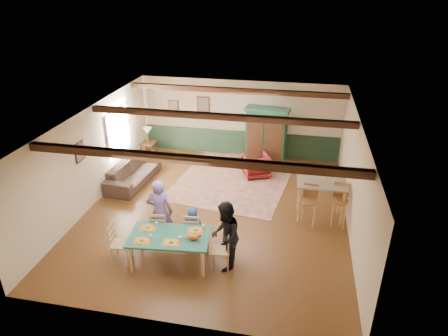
% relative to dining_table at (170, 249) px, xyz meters
% --- Properties ---
extents(floor, '(8.00, 8.00, 0.00)m').
position_rel_dining_table_xyz_m(floor, '(0.53, 2.33, -0.37)').
color(floor, '#4F2D16').
rests_on(floor, ground).
extents(wall_back, '(7.00, 0.02, 2.70)m').
position_rel_dining_table_xyz_m(wall_back, '(0.53, 6.33, 0.98)').
color(wall_back, beige).
rests_on(wall_back, floor).
extents(wall_left, '(0.02, 8.00, 2.70)m').
position_rel_dining_table_xyz_m(wall_left, '(-2.97, 2.33, 0.98)').
color(wall_left, beige).
rests_on(wall_left, floor).
extents(wall_right, '(0.02, 8.00, 2.70)m').
position_rel_dining_table_xyz_m(wall_right, '(4.03, 2.33, 0.98)').
color(wall_right, beige).
rests_on(wall_right, floor).
extents(ceiling, '(7.00, 8.00, 0.02)m').
position_rel_dining_table_xyz_m(ceiling, '(0.53, 2.33, 2.33)').
color(ceiling, silver).
rests_on(ceiling, wall_back).
extents(wainscot_back, '(6.95, 0.03, 0.90)m').
position_rel_dining_table_xyz_m(wainscot_back, '(0.53, 6.31, 0.08)').
color(wainscot_back, '#1E3825').
rests_on(wainscot_back, floor).
extents(ceiling_beam_front, '(6.95, 0.16, 0.16)m').
position_rel_dining_table_xyz_m(ceiling_beam_front, '(0.53, 0.03, 2.24)').
color(ceiling_beam_front, black).
rests_on(ceiling_beam_front, ceiling).
extents(ceiling_beam_mid, '(6.95, 0.16, 0.16)m').
position_rel_dining_table_xyz_m(ceiling_beam_mid, '(0.53, 2.73, 2.24)').
color(ceiling_beam_mid, black).
rests_on(ceiling_beam_mid, ceiling).
extents(ceiling_beam_back, '(6.95, 0.16, 0.16)m').
position_rel_dining_table_xyz_m(ceiling_beam_back, '(0.53, 5.33, 2.24)').
color(ceiling_beam_back, black).
rests_on(ceiling_beam_back, ceiling).
extents(window_left, '(0.06, 1.60, 1.30)m').
position_rel_dining_table_xyz_m(window_left, '(-2.94, 4.03, 1.18)').
color(window_left, white).
rests_on(window_left, wall_left).
extents(picture_left_wall, '(0.04, 0.42, 0.52)m').
position_rel_dining_table_xyz_m(picture_left_wall, '(-2.94, 1.73, 1.38)').
color(picture_left_wall, gray).
rests_on(picture_left_wall, wall_left).
extents(picture_back_a, '(0.45, 0.04, 0.55)m').
position_rel_dining_table_xyz_m(picture_back_a, '(-0.77, 6.30, 1.43)').
color(picture_back_a, gray).
rests_on(picture_back_a, wall_back).
extents(picture_back_b, '(0.38, 0.04, 0.48)m').
position_rel_dining_table_xyz_m(picture_back_b, '(-1.87, 6.30, 1.28)').
color(picture_back_b, gray).
rests_on(picture_back_b, wall_back).
extents(dining_table, '(1.85, 1.15, 0.73)m').
position_rel_dining_table_xyz_m(dining_table, '(0.00, 0.00, 0.00)').
color(dining_table, '#1C5948').
rests_on(dining_table, floor).
extents(dining_chair_far_left, '(0.45, 0.47, 0.93)m').
position_rel_dining_table_xyz_m(dining_chair_far_left, '(-0.46, 0.66, 0.10)').
color(dining_chair_far_left, tan).
rests_on(dining_chair_far_left, floor).
extents(dining_chair_far_right, '(0.45, 0.47, 0.93)m').
position_rel_dining_table_xyz_m(dining_chair_far_right, '(0.32, 0.74, 0.10)').
color(dining_chair_far_right, tan).
rests_on(dining_chair_far_right, floor).
extents(dining_chair_end_left, '(0.47, 0.45, 0.93)m').
position_rel_dining_table_xyz_m(dining_chair_end_left, '(-1.12, -0.12, 0.10)').
color(dining_chair_end_left, tan).
rests_on(dining_chair_end_left, floor).
extents(dining_chair_end_right, '(0.47, 0.45, 0.93)m').
position_rel_dining_table_xyz_m(dining_chair_end_right, '(1.12, 0.12, 0.10)').
color(dining_chair_end_right, tan).
rests_on(dining_chair_end_right, floor).
extents(person_man, '(0.65, 0.47, 1.69)m').
position_rel_dining_table_xyz_m(person_man, '(-0.47, 0.74, 0.48)').
color(person_man, '#705B9C').
rests_on(person_man, floor).
extents(person_woman, '(0.69, 0.84, 1.62)m').
position_rel_dining_table_xyz_m(person_woman, '(1.22, 0.13, 0.44)').
color(person_woman, black).
rests_on(person_woman, floor).
extents(person_child, '(0.51, 0.36, 0.98)m').
position_rel_dining_table_xyz_m(person_child, '(0.31, 0.82, 0.12)').
color(person_child, navy).
rests_on(person_child, floor).
extents(cat, '(0.36, 0.17, 0.18)m').
position_rel_dining_table_xyz_m(cat, '(0.55, -0.04, 0.46)').
color(cat, orange).
rests_on(cat, dining_table).
extents(place_setting_near_left, '(0.42, 0.33, 0.11)m').
position_rel_dining_table_xyz_m(place_setting_near_left, '(-0.51, -0.30, 0.42)').
color(place_setting_near_left, gold).
rests_on(place_setting_near_left, dining_table).
extents(place_setting_near_center, '(0.42, 0.33, 0.11)m').
position_rel_dining_table_xyz_m(place_setting_near_center, '(0.12, -0.23, 0.42)').
color(place_setting_near_center, gold).
rests_on(place_setting_near_center, dining_table).
extents(place_setting_far_left, '(0.42, 0.33, 0.11)m').
position_rel_dining_table_xyz_m(place_setting_far_left, '(-0.56, 0.19, 0.42)').
color(place_setting_far_left, gold).
rests_on(place_setting_far_left, dining_table).
extents(place_setting_far_right, '(0.42, 0.33, 0.11)m').
position_rel_dining_table_xyz_m(place_setting_far_right, '(0.51, 0.30, 0.42)').
color(place_setting_far_right, gold).
rests_on(place_setting_far_right, dining_table).
extents(area_rug, '(3.84, 4.37, 0.01)m').
position_rel_dining_table_xyz_m(area_rug, '(0.68, 4.30, -0.36)').
color(area_rug, beige).
rests_on(area_rug, floor).
extents(armoire, '(1.49, 0.76, 2.02)m').
position_rel_dining_table_xyz_m(armoire, '(1.55, 5.60, 0.64)').
color(armoire, '#163926').
rests_on(armoire, floor).
extents(armchair, '(1.03, 1.04, 0.73)m').
position_rel_dining_table_xyz_m(armchair, '(1.34, 4.73, -0.00)').
color(armchair, '#511015').
rests_on(armchair, floor).
extents(sofa, '(1.07, 2.35, 0.67)m').
position_rel_dining_table_xyz_m(sofa, '(-2.36, 3.54, -0.03)').
color(sofa, '#352821').
rests_on(sofa, floor).
extents(end_table, '(0.50, 0.50, 0.59)m').
position_rel_dining_table_xyz_m(end_table, '(-2.56, 5.40, -0.07)').
color(end_table, black).
rests_on(end_table, floor).
extents(table_lamp, '(0.32, 0.32, 0.54)m').
position_rel_dining_table_xyz_m(table_lamp, '(-2.56, 5.40, 0.49)').
color(table_lamp, beige).
rests_on(table_lamp, end_table).
extents(counter_table, '(1.30, 0.79, 1.06)m').
position_rel_dining_table_xyz_m(counter_table, '(3.29, 2.57, 0.16)').
color(counter_table, tan).
rests_on(counter_table, floor).
extents(bar_stool_left, '(0.43, 0.47, 1.11)m').
position_rel_dining_table_xyz_m(bar_stool_left, '(3.01, 2.19, 0.19)').
color(bar_stool_left, '#A66D40').
rests_on(bar_stool_left, floor).
extents(bar_stool_right, '(0.44, 0.48, 1.15)m').
position_rel_dining_table_xyz_m(bar_stool_right, '(3.77, 2.30, 0.21)').
color(bar_stool_right, '#A66D40').
rests_on(bar_stool_right, floor).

